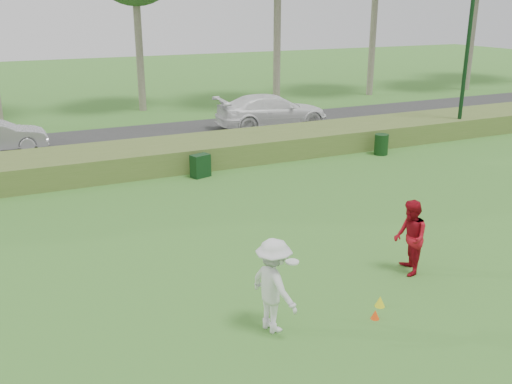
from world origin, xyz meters
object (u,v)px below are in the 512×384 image
player_white (274,286)px  cone_yellow (380,301)px  lamp_post (471,16)px  trash_bin (381,144)px  player_red (410,238)px  utility_cabinet (200,166)px  car_right (272,111)px  cone_orange (375,314)px

player_white → cone_yellow: player_white is taller
lamp_post → cone_yellow: size_ratio=33.58×
cone_yellow → trash_bin: size_ratio=0.28×
player_red → utility_cabinet: 9.81m
cone_yellow → trash_bin: (7.85, 10.52, 0.32)m
lamp_post → player_red: (-11.64, -10.60, -4.68)m
lamp_post → car_right: 10.27m
trash_bin → car_right: car_right is taller
cone_yellow → trash_bin: trash_bin is taller
utility_cabinet → trash_bin: (8.12, -0.15, 0.01)m
player_white → trash_bin: player_white is taller
cone_yellow → utility_cabinet: utility_cabinet is taller
player_red → trash_bin: bearing=170.4°
cone_orange → car_right: bearing=70.1°
player_white → car_right: 19.02m
lamp_post → trash_bin: (-5.37, -1.12, -5.15)m
player_red → trash_bin: size_ratio=2.08×
cone_orange → utility_cabinet: 11.05m
player_red → player_white: bearing=-54.0°
cone_orange → trash_bin: bearing=52.9°
trash_bin → cone_orange: bearing=-127.1°
player_white → trash_bin: bearing=-57.1°
lamp_post → trash_bin: bearing=-168.2°
cone_orange → car_right: size_ratio=0.03×
player_white → utility_cabinet: (2.21, 10.50, -0.54)m
cone_yellow → trash_bin: 13.13m
lamp_post → car_right: lamp_post is taller
player_white → cone_orange: size_ratio=9.76×
cone_orange → trash_bin: 13.67m
cone_yellow → lamp_post: bearing=41.4°
player_red → trash_bin: 11.38m
player_red → cone_orange: 2.56m
car_right → utility_cabinet: bearing=141.1°
lamp_post → car_right: (-7.25, 5.57, -4.69)m
lamp_post → car_right: size_ratio=1.41×
cone_yellow → car_right: (5.97, 17.21, 0.78)m
trash_bin → car_right: bearing=105.7°
cone_orange → player_white: bearing=165.4°
cone_orange → utility_cabinet: bearing=89.3°
cone_yellow → utility_cabinet: bearing=91.4°
lamp_post → trash_bin: lamp_post is taller
utility_cabinet → trash_bin: 8.12m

